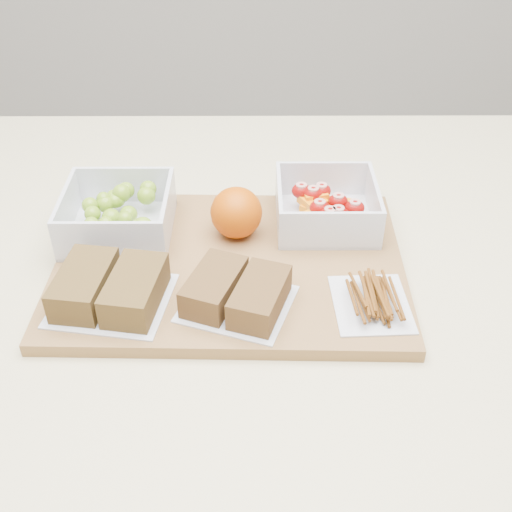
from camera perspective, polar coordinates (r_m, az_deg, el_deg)
The scene contains 8 objects.
counter at distance 1.12m, azimuth -0.27°, elevation -19.88°, with size 1.20×0.90×0.90m, color beige.
cutting_board at distance 0.78m, azimuth -2.37°, elevation -0.84°, with size 0.42×0.30×0.02m, color olive.
grape_container at distance 0.83m, azimuth -12.01°, elevation 3.66°, with size 0.13×0.13×0.06m.
fruit_container at distance 0.84m, azimuth 6.23°, elevation 4.25°, with size 0.13×0.13×0.05m.
orange at distance 0.80m, azimuth -1.76°, elevation 3.87°, with size 0.07×0.07×0.07m, color #C44D04.
sandwich_bag_left at distance 0.73m, azimuth -12.86°, elevation -2.80°, with size 0.14×0.13×0.04m.
sandwich_bag_center at distance 0.70m, azimuth -1.71°, elevation -3.27°, with size 0.14×0.13×0.04m.
pretzel_bag at distance 0.72m, azimuth 10.26°, elevation -3.63°, with size 0.09×0.10×0.02m.
Camera 1 is at (0.00, -0.61, 1.39)m, focal length 45.00 mm.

